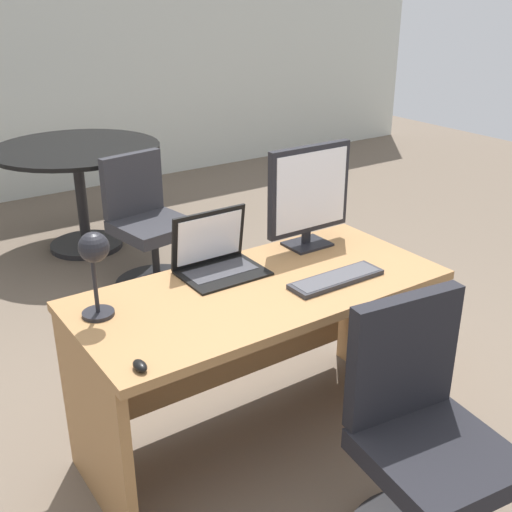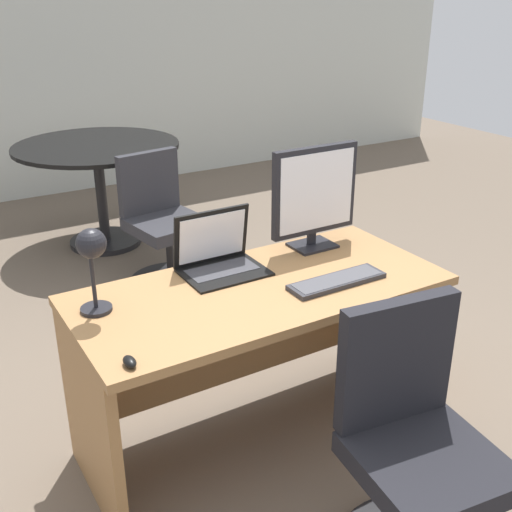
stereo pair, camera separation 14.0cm
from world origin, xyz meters
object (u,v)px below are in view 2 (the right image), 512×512
Objects in this scene: desk at (255,329)px; meeting_chair_near at (164,232)px; office_chair at (415,465)px; laptop at (217,252)px; meeting_table at (99,169)px; monitor at (315,194)px; mouse at (130,362)px; keyboard at (337,281)px; desk_lamp at (92,254)px.

meeting_chair_near is at bearing 80.12° from desk.
meeting_chair_near is (0.17, 2.52, -0.03)m from office_chair.
office_chair is at bearing -79.67° from laptop.
meeting_table reaches higher than desk.
monitor is 1.23m from mouse.
meeting_chair_near is at bearing 95.32° from monitor.
laptop is at bearing 132.09° from keyboard.
meeting_table is at bearing 92.69° from keyboard.
office_chair is at bearing -50.33° from desk_lamp.
mouse is 0.46m from desk_lamp.
desk is 1.70m from meeting_chair_near.
laptop is at bearing 13.15° from desk_lamp.
meeting_table is at bearing 74.09° from mouse.
meeting_chair_near is (0.01, 1.85, -0.40)m from keyboard.
meeting_chair_near is (0.96, 1.99, -0.41)m from mouse.
mouse is 2.25m from meeting_chair_near.
desk_lamp is at bearing -120.22° from meeting_chair_near.
monitor is at bearing -83.37° from meeting_table.
laptop reaches higher than meeting_table.
desk is 0.67m from monitor.
meeting_table is 1.39× the size of meeting_chair_near.
monitor reaches higher than desk_lamp.
keyboard is 0.99m from desk_lamp.
mouse is at bearing -154.80° from monitor.
laptop is 4.96× the size of mouse.
laptop is at bearing 109.11° from desk.
monitor reaches higher than meeting_table.
monitor is 1.12× the size of keyboard.
laptop is 1.58m from meeting_chair_near.
meeting_table is (0.22, 2.35, -0.23)m from laptop.
office_chair is at bearing -93.79° from meeting_chair_near.
desk is at bearing 146.20° from keyboard.
laptop reaches higher than office_chair.
monitor is (0.43, 0.19, 0.48)m from desk.
meeting_chair_near reaches higher than keyboard.
desk_lamp is at bearing 129.67° from office_chair.
laptop reaches higher than desk.
desk is at bearing 98.19° from office_chair.
keyboard is 0.78m from office_chair.
laptop is at bearing 41.55° from mouse.
laptop is (-0.50, 0.01, -0.18)m from monitor.
mouse is (-0.95, -0.14, 0.00)m from keyboard.
office_chair is (-0.30, -1.04, -0.63)m from monitor.
desk is 0.41m from keyboard.
office_chair is at bearing -106.32° from monitor.
office_chair is at bearing -81.81° from desk.
desk is 2.55m from meeting_table.
meeting_chair_near is (-0.14, 1.48, -0.65)m from monitor.
keyboard is at bearing -111.35° from monitor.
meeting_chair_near is at bearing 76.22° from laptop.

